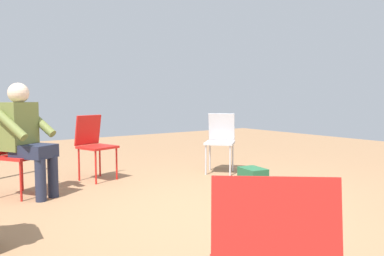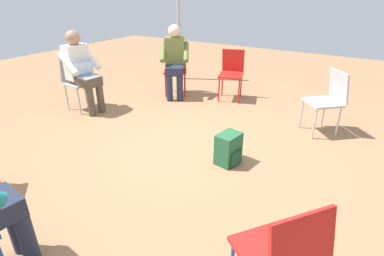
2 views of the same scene
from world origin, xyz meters
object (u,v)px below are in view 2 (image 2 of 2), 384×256
person_with_laptop (81,68)px  backpack_near_laptop_user (228,150)px  chair_west (77,79)px  chair_northwest (175,67)px  chair_north (232,71)px  person_in_olive (175,58)px  chair_northeast (328,98)px  chair_southeast (284,255)px

person_with_laptop → backpack_near_laptop_user: size_ratio=3.44×
person_with_laptop → backpack_near_laptop_user: (2.64, -0.26, -0.53)m
chair_west → person_with_laptop: bearing=90.0°
chair_northwest → person_with_laptop: size_ratio=0.69×
chair_north → person_in_olive: person_in_olive is taller
person_with_laptop → person_in_olive: 1.57m
chair_north → chair_northeast: bearing=143.2°
chair_northwest → person_with_laptop: person_with_laptop is taller
chair_northwest → chair_northeast: same height
chair_northwest → chair_north: bearing=163.1°
chair_southeast → chair_northwest: size_ratio=1.00×
person_with_laptop → chair_northeast: bearing=114.6°
chair_north → person_in_olive: (-0.91, -0.41, 0.20)m
chair_west → person_in_olive: person_in_olive is taller
chair_northwest → person_with_laptop: 1.66m
person_with_laptop → chair_west: bearing=-90.0°
chair_north → backpack_near_laptop_user: chair_north is taller
person_in_olive → chair_north: bearing=172.2°
person_with_laptop → backpack_near_laptop_user: person_with_laptop is taller
chair_southeast → person_in_olive: size_ratio=0.69×
chair_southeast → chair_northwest: bearing=79.5°
chair_north → backpack_near_laptop_user: (0.91, -2.01, -0.34)m
chair_northeast → backpack_near_laptop_user: (-0.76, -1.41, -0.34)m
chair_west → backpack_near_laptop_user: bearing=90.3°
chair_north → chair_west: (-1.89, -1.74, 0.00)m
chair_northeast → person_in_olive: size_ratio=0.69×
chair_northeast → chair_north: bearing=28.4°
chair_southeast → person_with_laptop: size_ratio=0.69×
chair_west → chair_northeast: (3.56, 1.14, 0.00)m
chair_north → chair_northeast: (1.67, -0.60, 0.00)m
chair_southeast → person_with_laptop: bearing=102.0°
person_in_olive → chair_northeast: bearing=143.8°
chair_north → chair_northwest: same height
chair_north → person_with_laptop: bearing=28.4°
chair_southeast → chair_northeast: bearing=41.9°
chair_north → person_in_olive: bearing=7.3°
chair_northeast → person_in_olive: person_in_olive is taller
chair_southeast → chair_west: bearing=102.8°
person_in_olive → person_with_laptop: bearing=26.6°
chair_northwest → person_with_laptop: (-0.72, -1.48, 0.20)m
chair_northwest → backpack_near_laptop_user: bearing=105.6°
chair_southeast → chair_northwest: (-2.91, 3.18, 0.00)m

